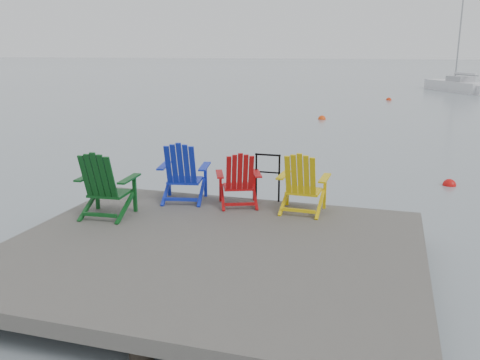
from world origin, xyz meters
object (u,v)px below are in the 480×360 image
(chair_yellow, at_px, (302,182))
(buoy_a, at_px, (449,185))
(chair_blue, at_px, (183,172))
(sailboat_near, at_px, (457,87))
(handrail, at_px, (268,173))
(chair_red, at_px, (239,179))
(buoy_b, at_px, (322,119))
(chair_green, at_px, (105,184))
(buoy_d, at_px, (389,100))

(chair_yellow, relative_size, buoy_a, 3.28)
(chair_blue, xyz_separation_m, sailboat_near, (8.56, 36.92, -0.72))
(handrail, relative_size, chair_red, 0.90)
(sailboat_near, xyz_separation_m, buoy_b, (-8.18, -20.66, -0.36))
(chair_green, bearing_deg, chair_red, 27.44)
(handrail, relative_size, chair_blue, 0.79)
(chair_blue, height_order, chair_red, chair_blue)
(handrail, distance_m, sailboat_near, 37.11)
(sailboat_near, relative_size, buoy_d, 27.00)
(handrail, xyz_separation_m, buoy_d, (1.86, 26.75, -1.04))
(chair_yellow, bearing_deg, buoy_b, 98.05)
(buoy_d, bearing_deg, handrail, -93.99)
(chair_green, xyz_separation_m, sailboat_near, (9.46, 38.13, -0.72))
(sailboat_near, xyz_separation_m, buoy_d, (-5.21, -9.67, -0.36))
(handrail, distance_m, chair_red, 0.63)
(handrail, bearing_deg, buoy_a, 49.15)
(chair_blue, bearing_deg, chair_yellow, -12.18)
(chair_blue, bearing_deg, buoy_a, 31.04)
(buoy_b, bearing_deg, buoy_d, 74.86)
(buoy_d, bearing_deg, chair_green, -98.51)
(chair_yellow, bearing_deg, chair_red, 179.03)
(chair_green, xyz_separation_m, chair_red, (1.98, 1.24, -0.07))
(chair_blue, distance_m, buoy_b, 16.30)
(chair_yellow, xyz_separation_m, buoy_d, (1.12, 27.28, -1.04))
(chair_red, relative_size, sailboat_near, 0.10)
(chair_red, bearing_deg, buoy_b, 70.60)
(chair_blue, distance_m, sailboat_near, 37.91)
(chair_blue, relative_size, buoy_b, 3.01)
(buoy_d, bearing_deg, buoy_a, -85.52)
(handrail, relative_size, chair_green, 0.79)
(chair_blue, bearing_deg, buoy_b, 77.18)
(buoy_a, bearing_deg, buoy_b, 112.27)
(chair_green, xyz_separation_m, buoy_d, (4.26, 28.46, -1.08))
(chair_red, bearing_deg, chair_green, -169.79)
(chair_green, bearing_deg, buoy_d, 76.90)
(chair_green, distance_m, chair_yellow, 3.36)
(sailboat_near, height_order, buoy_d, sailboat_near)
(buoy_a, height_order, buoy_b, buoy_b)
(buoy_b, bearing_deg, buoy_a, -67.73)
(chair_blue, height_order, sailboat_near, sailboat_near)
(buoy_a, relative_size, buoy_d, 0.89)
(chair_red, relative_size, buoy_b, 2.66)
(chair_blue, xyz_separation_m, buoy_b, (0.38, 16.26, -1.07))
(chair_blue, relative_size, chair_yellow, 1.05)
(handrail, bearing_deg, chair_yellow, -35.15)
(buoy_b, bearing_deg, sailboat_near, 68.40)
(handrail, xyz_separation_m, buoy_b, (-1.11, 15.77, -1.04))
(chair_yellow, bearing_deg, sailboat_near, 81.85)
(buoy_b, relative_size, buoy_d, 1.03)
(sailboat_near, bearing_deg, chair_blue, -129.32)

